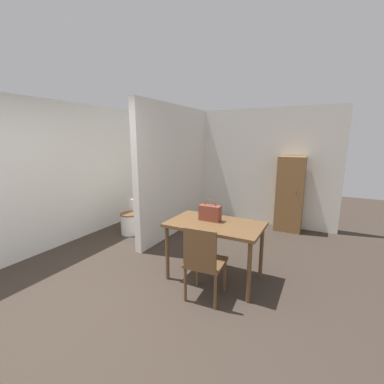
{
  "coord_description": "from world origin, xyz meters",
  "views": [
    {
      "loc": [
        2.12,
        -1.61,
        1.86
      ],
      "look_at": [
        0.33,
        1.8,
        1.07
      ],
      "focal_mm": 24.0,
      "sensor_mm": 36.0,
      "label": 1
    }
  ],
  "objects_px": {
    "toilet": "(132,219)",
    "handbag": "(210,213)",
    "wooden_chair": "(204,261)",
    "dining_table": "(215,229)",
    "wooden_cabinet": "(290,194)"
  },
  "relations": [
    {
      "from": "toilet",
      "to": "handbag",
      "type": "distance_m",
      "value": 2.27
    },
    {
      "from": "wooden_chair",
      "to": "handbag",
      "type": "distance_m",
      "value": 0.72
    },
    {
      "from": "dining_table",
      "to": "toilet",
      "type": "height_order",
      "value": "dining_table"
    },
    {
      "from": "toilet",
      "to": "handbag",
      "type": "height_order",
      "value": "handbag"
    },
    {
      "from": "wooden_chair",
      "to": "toilet",
      "type": "xyz_separation_m",
      "value": [
        -2.22,
        1.34,
        -0.22
      ]
    },
    {
      "from": "dining_table",
      "to": "wooden_cabinet",
      "type": "bearing_deg",
      "value": 75.81
    },
    {
      "from": "dining_table",
      "to": "wooden_cabinet",
      "type": "xyz_separation_m",
      "value": [
        0.62,
        2.45,
        0.06
      ]
    },
    {
      "from": "wooden_chair",
      "to": "handbag",
      "type": "bearing_deg",
      "value": 103.51
    },
    {
      "from": "toilet",
      "to": "dining_table",
      "type": "bearing_deg",
      "value": -21.25
    },
    {
      "from": "wooden_chair",
      "to": "toilet",
      "type": "relative_size",
      "value": 1.38
    },
    {
      "from": "toilet",
      "to": "wooden_cabinet",
      "type": "bearing_deg",
      "value": 30.34
    },
    {
      "from": "dining_table",
      "to": "wooden_cabinet",
      "type": "height_order",
      "value": "wooden_cabinet"
    },
    {
      "from": "handbag",
      "to": "wooden_cabinet",
      "type": "relative_size",
      "value": 0.19
    },
    {
      "from": "wooden_chair",
      "to": "wooden_cabinet",
      "type": "height_order",
      "value": "wooden_cabinet"
    },
    {
      "from": "dining_table",
      "to": "toilet",
      "type": "xyz_separation_m",
      "value": [
        -2.14,
        0.83,
        -0.42
      ]
    }
  ]
}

